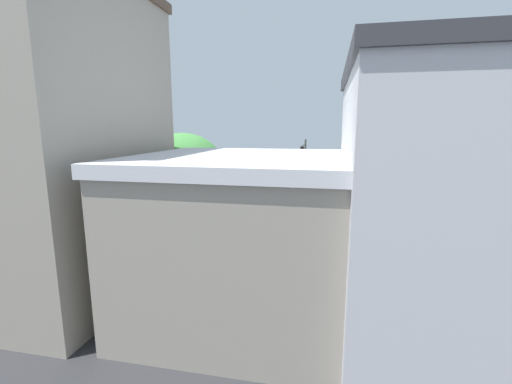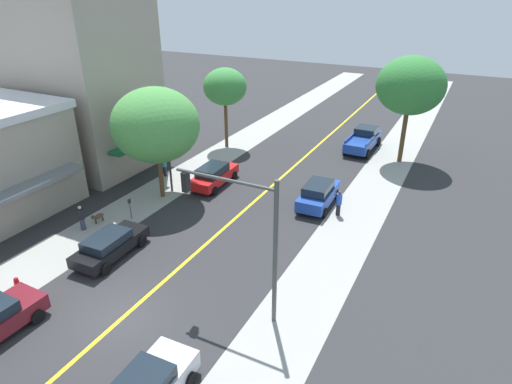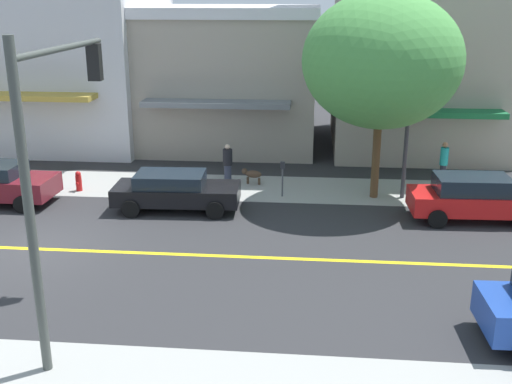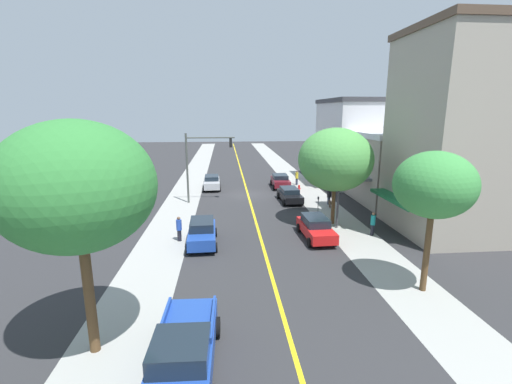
{
  "view_description": "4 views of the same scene",
  "coord_description": "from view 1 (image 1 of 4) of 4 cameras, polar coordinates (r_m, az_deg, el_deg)",
  "views": [
    {
      "loc": [
        -29.21,
        0.62,
        8.07
      ],
      "look_at": [
        -0.91,
        6.56,
        2.63
      ],
      "focal_mm": 24.25,
      "sensor_mm": 36.0,
      "label": 1
    },
    {
      "loc": [
        12.27,
        -10.88,
        13.6
      ],
      "look_at": [
        1.23,
        10.82,
        1.92
      ],
      "focal_mm": 30.59,
      "sensor_mm": 36.0,
      "label": 2
    },
    {
      "loc": [
        16.93,
        8.37,
        7.56
      ],
      "look_at": [
        1.07,
        6.88,
        2.41
      ],
      "focal_mm": 43.38,
      "sensor_mm": 36.0,
      "label": 3
    },
    {
      "loc": [
        2.45,
        37.49,
        8.87
      ],
      "look_at": [
        -0.09,
        8.95,
        2.32
      ],
      "focal_mm": 24.76,
      "sensor_mm": 36.0,
      "label": 4
    }
  ],
  "objects": [
    {
      "name": "ground_plane",
      "position": [
        30.31,
        12.64,
        -5.05
      ],
      "size": [
        140.0,
        140.0,
        0.0
      ],
      "primitive_type": "plane",
      "color": "#2D2D30"
    },
    {
      "name": "sidewalk_left",
      "position": [
        23.76,
        12.81,
        -9.46
      ],
      "size": [
        3.49,
        126.0,
        0.01
      ],
      "primitive_type": "cube",
      "color": "#9E9E99",
      "rests_on": "ground"
    },
    {
      "name": "sidewalk_right",
      "position": [
        36.97,
        12.53,
        -2.2
      ],
      "size": [
        3.49,
        126.0,
        0.01
      ],
      "primitive_type": "cube",
      "color": "#9E9E99",
      "rests_on": "ground"
    },
    {
      "name": "road_centerline_stripe",
      "position": [
        30.3,
        12.64,
        -5.04
      ],
      "size": [
        0.2,
        126.0,
        0.0
      ],
      "primitive_type": "cube",
      "color": "yellow",
      "rests_on": "ground"
    },
    {
      "name": "brick_apartment_block",
      "position": [
        15.56,
        34.83,
        -1.86
      ],
      "size": [
        11.53,
        11.3,
        10.4
      ],
      "rotation": [
        0.0,
        0.0,
        -1.57
      ],
      "color": "silver",
      "rests_on": "ground"
    },
    {
      "name": "pale_office_building",
      "position": [
        15.14,
        -1.77,
        -7.0
      ],
      "size": [
        10.24,
        9.04,
        6.92
      ],
      "rotation": [
        0.0,
        0.0,
        -1.57
      ],
      "color": "#A39989",
      "rests_on": "ground"
    },
    {
      "name": "tan_rowhouse",
      "position": [
        19.0,
        -30.82,
        6.87
      ],
      "size": [
        10.76,
        8.38,
        14.59
      ],
      "rotation": [
        0.0,
        0.0,
        -1.57
      ],
      "color": "#A39989",
      "rests_on": "ground"
    },
    {
      "name": "street_tree_left_near",
      "position": [
        25.36,
        -11.91,
        3.93
      ],
      "size": [
        5.81,
        5.81,
        7.68
      ],
      "color": "brown",
      "rests_on": "ground"
    },
    {
      "name": "street_tree_right_corner",
      "position": [
        30.56,
        -32.5,
        4.08
      ],
      "size": [
        3.79,
        3.79,
        7.09
      ],
      "color": "brown",
      "rests_on": "ground"
    },
    {
      "name": "street_tree_left_far",
      "position": [
        44.23,
        -22.19,
        7.66
      ],
      "size": [
        5.35,
        5.35,
        8.65
      ],
      "color": "brown",
      "rests_on": "ground"
    },
    {
      "name": "fire_hydrant",
      "position": [
        24.63,
        14.85,
        -7.86
      ],
      "size": [
        0.44,
        0.24,
        0.81
      ],
      "color": "red",
      "rests_on": "ground"
    },
    {
      "name": "parking_meter",
      "position": [
        25.27,
        -3.89,
        -5.81
      ],
      "size": [
        0.12,
        0.18,
        1.39
      ],
      "color": "#4C4C51",
      "rests_on": "ground"
    },
    {
      "name": "traffic_light_mast",
      "position": [
        34.22,
        7.92,
        4.64
      ],
      "size": [
        4.78,
        0.32,
        6.85
      ],
      "rotation": [
        0.0,
        0.0,
        3.14
      ],
      "color": "#474C47",
      "rests_on": "ground"
    },
    {
      "name": "street_lamp",
      "position": [
        26.03,
        -13.98,
        0.48
      ],
      "size": [
        0.7,
        0.36,
        5.75
      ],
      "color": "#38383D",
      "rests_on": "ground"
    },
    {
      "name": "red_sedan_left_curb",
      "position": [
        29.53,
        -15.65,
        -3.96
      ],
      "size": [
        2.09,
        4.65,
        1.57
      ],
      "rotation": [
        0.0,
        0.0,
        1.61
      ],
      "color": "red",
      "rests_on": "ground"
    },
    {
      "name": "silver_sedan_right_curb",
      "position": [
        34.22,
        18.16,
        -2.12
      ],
      "size": [
        2.12,
        4.64,
        1.55
      ],
      "rotation": [
        0.0,
        0.0,
        1.6
      ],
      "color": "#B7BABF",
      "rests_on": "ground"
    },
    {
      "name": "black_sedan_left_curb",
      "position": [
        26.42,
        5.21,
        -5.48
      ],
      "size": [
        2.15,
        4.58,
        1.39
      ],
      "rotation": [
        0.0,
        0.0,
        1.61
      ],
      "color": "black",
      "rests_on": "ground"
    },
    {
      "name": "blue_sedan_right_curb",
      "position": [
        36.77,
        -10.53,
        -0.84
      ],
      "size": [
        2.11,
        4.55,
        1.66
      ],
      "rotation": [
        0.0,
        0.0,
        1.6
      ],
      "color": "#1E429E",
      "rests_on": "ground"
    },
    {
      "name": "maroon_sedan_left_curb",
      "position": [
        26.43,
        20.15,
        -5.96
      ],
      "size": [
        2.18,
        4.31,
        1.53
      ],
      "rotation": [
        0.0,
        0.0,
        1.55
      ],
      "color": "maroon",
      "rests_on": "ground"
    },
    {
      "name": "blue_pickup_truck",
      "position": [
        42.84,
        -26.02,
        -0.03
      ],
      "size": [
        2.37,
        5.48,
        1.86
      ],
      "rotation": [
        0.0,
        0.0,
        1.54
      ],
      "color": "#1E429E",
      "rests_on": "ground"
    },
    {
      "name": "pedestrian_black_shirt",
      "position": [
        23.18,
        0.65,
        -7.52
      ],
      "size": [
        0.4,
        0.4,
        1.61
      ],
      "rotation": [
        0.0,
        0.0,
        1.43
      ],
      "color": "#33384C",
      "rests_on": "ground"
    },
    {
      "name": "pedestrian_teal_shirt",
      "position": [
        25.76,
        -19.53,
        -6.05
      ],
      "size": [
        0.33,
        0.33,
        1.75
      ],
      "rotation": [
        0.0,
        0.0,
        4.11
      ],
      "color": "black",
      "rests_on": "ground"
    },
    {
      "name": "pedestrian_blue_shirt",
      "position": [
        37.98,
        -8.54,
        -0.3
      ],
      "size": [
        0.38,
        0.38,
        1.77
      ],
      "rotation": [
        0.0,
        0.0,
        0.97
      ],
      "color": "black",
      "rests_on": "ground"
    },
    {
      "name": "pedestrian_yellow_shirt",
      "position": [
        24.51,
        24.01,
        -7.21
      ],
      "size": [
        0.36,
        0.36,
        1.77
      ],
      "rotation": [
        0.0,
        0.0,
        0.19
      ],
      "color": "#33384C",
      "rests_on": "ground"
    },
    {
      "name": "small_dog",
      "position": [
        23.71,
        -1.73,
        -8.14
      ],
      "size": [
        0.44,
        0.87,
        0.65
      ],
      "rotation": [
        0.0,
        0.0,
        4.51
      ],
      "color": "#4C3828",
      "rests_on": "ground"
    }
  ]
}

